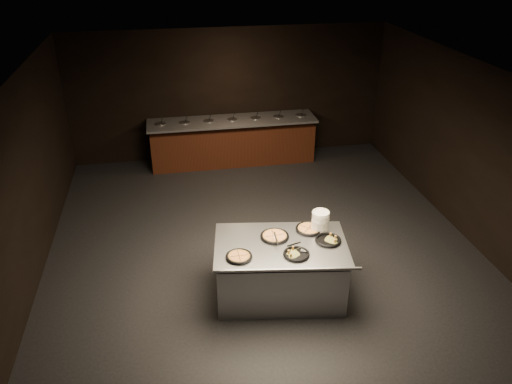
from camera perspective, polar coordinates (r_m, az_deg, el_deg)
room at (r=7.63m, az=0.97°, el=2.48°), size 7.02×8.02×2.92m
salad_bar at (r=11.25m, az=-2.66°, el=5.52°), size 3.70×0.83×1.18m
serving_counter at (r=7.18m, az=2.79°, el=-8.98°), size 1.98×1.44×0.88m
plate_stack at (r=7.20m, az=7.37°, el=-3.30°), size 0.25×0.25×0.29m
pan_veggie_whole at (r=6.64m, az=-1.96°, el=-7.36°), size 0.36×0.36×0.04m
pan_cheese_whole at (r=7.05m, az=2.14°, el=-5.04°), size 0.41×0.41×0.04m
pan_cheese_slices_a at (r=7.25m, az=6.06°, el=-4.19°), size 0.38×0.38×0.04m
pan_cheese_slices_b at (r=6.71m, az=4.64°, el=-7.07°), size 0.36×0.36×0.04m
pan_veggie_slices at (r=7.04m, az=8.26°, el=-5.44°), size 0.37×0.37×0.04m
server_left at (r=6.92m, az=2.19°, el=-5.28°), size 0.09×0.29×0.14m
server_right at (r=6.77m, az=4.72°, el=-6.17°), size 0.29×0.17×0.15m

